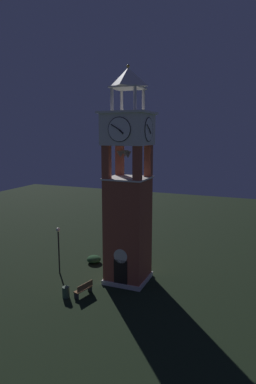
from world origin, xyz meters
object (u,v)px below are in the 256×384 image
at_px(clock_tower, 128,197).
at_px(trash_bin, 66,292).
at_px(lamp_post, 59,242).
at_px(park_bench, 84,289).

relative_size(clock_tower, trash_bin, 20.79).
xyz_separation_m(clock_tower, lamp_post, (-5.93, -0.89, -4.06)).
height_order(clock_tower, park_bench, clock_tower).
relative_size(park_bench, trash_bin, 2.07).
bearing_deg(trash_bin, clock_tower, 55.23).
xyz_separation_m(park_bench, lamp_post, (-3.90, 2.70, 2.26)).
height_order(clock_tower, lamp_post, clock_tower).
bearing_deg(clock_tower, trash_bin, -124.77).
xyz_separation_m(lamp_post, trash_bin, (2.88, -3.51, -2.35)).
bearing_deg(trash_bin, lamp_post, 129.34).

